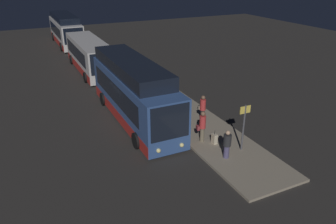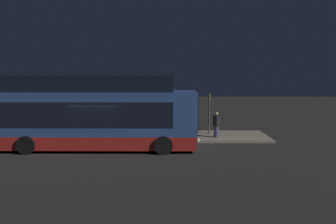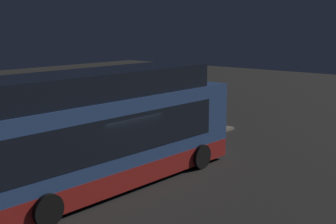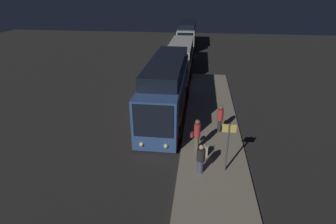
{
  "view_description": "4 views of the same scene",
  "coord_description": "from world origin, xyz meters",
  "px_view_note": "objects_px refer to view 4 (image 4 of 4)",
  "views": [
    {
      "loc": [
        18.64,
        -6.39,
        9.31
      ],
      "look_at": [
        3.71,
        0.74,
        1.94
      ],
      "focal_mm": 35.0,
      "sensor_mm": 36.0,
      "label": 1
    },
    {
      "loc": [
        3.86,
        -17.19,
        4.06
      ],
      "look_at": [
        3.71,
        0.74,
        1.94
      ],
      "focal_mm": 35.0,
      "sensor_mm": 36.0,
      "label": 2
    },
    {
      "loc": [
        -10.31,
        -11.45,
        5.45
      ],
      "look_at": [
        3.71,
        0.74,
        1.94
      ],
      "focal_mm": 50.0,
      "sensor_mm": 36.0,
      "label": 3
    },
    {
      "loc": [
        17.21,
        2.44,
        8.33
      ],
      "look_at": [
        3.71,
        0.74,
        1.94
      ],
      "focal_mm": 28.0,
      "sensor_mm": 36.0,
      "label": 4
    }
  ],
  "objects_px": {
    "passenger_boarding": "(197,133)",
    "passenger_with_bags": "(220,117)",
    "suitcase": "(205,150)",
    "passenger_waiting": "(201,158)",
    "sign_post": "(228,142)",
    "bus_third": "(187,35)",
    "bus_second": "(181,56)",
    "bus_lead": "(167,90)"
  },
  "relations": [
    {
      "from": "passenger_with_bags",
      "to": "bus_second",
      "type": "bearing_deg",
      "value": 105.39
    },
    {
      "from": "passenger_with_bags",
      "to": "sign_post",
      "type": "distance_m",
      "value": 4.07
    },
    {
      "from": "bus_second",
      "to": "passenger_waiting",
      "type": "bearing_deg",
      "value": 7.6
    },
    {
      "from": "bus_third",
      "to": "passenger_waiting",
      "type": "height_order",
      "value": "bus_third"
    },
    {
      "from": "passenger_with_bags",
      "to": "suitcase",
      "type": "relative_size",
      "value": 2.19
    },
    {
      "from": "bus_third",
      "to": "sign_post",
      "type": "height_order",
      "value": "bus_third"
    },
    {
      "from": "passenger_waiting",
      "to": "suitcase",
      "type": "bearing_deg",
      "value": 163.11
    },
    {
      "from": "bus_lead",
      "to": "passenger_waiting",
      "type": "relative_size",
      "value": 6.87
    },
    {
      "from": "passenger_waiting",
      "to": "passenger_with_bags",
      "type": "xyz_separation_m",
      "value": [
        -4.32,
        1.13,
        0.13
      ]
    },
    {
      "from": "bus_lead",
      "to": "bus_second",
      "type": "relative_size",
      "value": 1.05
    },
    {
      "from": "bus_lead",
      "to": "bus_third",
      "type": "height_order",
      "value": "bus_lead"
    },
    {
      "from": "suitcase",
      "to": "sign_post",
      "type": "bearing_deg",
      "value": 37.81
    },
    {
      "from": "passenger_boarding",
      "to": "passenger_waiting",
      "type": "bearing_deg",
      "value": -164.01
    },
    {
      "from": "bus_third",
      "to": "passenger_with_bags",
      "type": "xyz_separation_m",
      "value": [
        27.98,
        3.7,
        -0.6
      ]
    },
    {
      "from": "suitcase",
      "to": "passenger_with_bags",
      "type": "bearing_deg",
      "value": 162.6
    },
    {
      "from": "passenger_with_bags",
      "to": "suitcase",
      "type": "distance_m",
      "value": 2.99
    },
    {
      "from": "bus_second",
      "to": "passenger_with_bags",
      "type": "bearing_deg",
      "value": 13.94
    },
    {
      "from": "bus_third",
      "to": "passenger_boarding",
      "type": "bearing_deg",
      "value": 4.37
    },
    {
      "from": "bus_second",
      "to": "passenger_boarding",
      "type": "relative_size",
      "value": 5.54
    },
    {
      "from": "bus_third",
      "to": "passenger_with_bags",
      "type": "distance_m",
      "value": 28.23
    },
    {
      "from": "bus_lead",
      "to": "suitcase",
      "type": "bearing_deg",
      "value": 27.91
    },
    {
      "from": "passenger_boarding",
      "to": "passenger_with_bags",
      "type": "height_order",
      "value": "passenger_boarding"
    },
    {
      "from": "bus_third",
      "to": "suitcase",
      "type": "relative_size",
      "value": 13.22
    },
    {
      "from": "sign_post",
      "to": "bus_third",
      "type": "bearing_deg",
      "value": -173.26
    },
    {
      "from": "bus_third",
      "to": "suitcase",
      "type": "bearing_deg",
      "value": 5.25
    },
    {
      "from": "bus_second",
      "to": "suitcase",
      "type": "distance_m",
      "value": 17.93
    },
    {
      "from": "suitcase",
      "to": "sign_post",
      "type": "xyz_separation_m",
      "value": [
        1.23,
        0.96,
        1.34
      ]
    },
    {
      "from": "passenger_boarding",
      "to": "passenger_with_bags",
      "type": "relative_size",
      "value": 1.04
    },
    {
      "from": "bus_lead",
      "to": "passenger_waiting",
      "type": "xyz_separation_m",
      "value": [
        6.88,
        2.56,
        -0.81
      ]
    },
    {
      "from": "bus_lead",
      "to": "passenger_boarding",
      "type": "height_order",
      "value": "bus_lead"
    },
    {
      "from": "bus_second",
      "to": "suitcase",
      "type": "relative_size",
      "value": 12.59
    },
    {
      "from": "passenger_waiting",
      "to": "passenger_with_bags",
      "type": "distance_m",
      "value": 4.47
    },
    {
      "from": "bus_lead",
      "to": "bus_third",
      "type": "relative_size",
      "value": 1.0
    },
    {
      "from": "bus_second",
      "to": "suitcase",
      "type": "height_order",
      "value": "bus_second"
    },
    {
      "from": "passenger_with_bags",
      "to": "bus_lead",
      "type": "bearing_deg",
      "value": 146.82
    },
    {
      "from": "passenger_boarding",
      "to": "passenger_waiting",
      "type": "xyz_separation_m",
      "value": [
        2.07,
        0.25,
        -0.18
      ]
    },
    {
      "from": "bus_third",
      "to": "passenger_waiting",
      "type": "bearing_deg",
      "value": 4.54
    },
    {
      "from": "bus_second",
      "to": "passenger_waiting",
      "type": "height_order",
      "value": "bus_second"
    },
    {
      "from": "bus_third",
      "to": "bus_second",
      "type": "bearing_deg",
      "value": 0.0
    },
    {
      "from": "passenger_waiting",
      "to": "bus_third",
      "type": "bearing_deg",
      "value": 177.3
    },
    {
      "from": "passenger_boarding",
      "to": "passenger_with_bags",
      "type": "bearing_deg",
      "value": -22.61
    },
    {
      "from": "suitcase",
      "to": "sign_post",
      "type": "distance_m",
      "value": 2.05
    }
  ]
}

